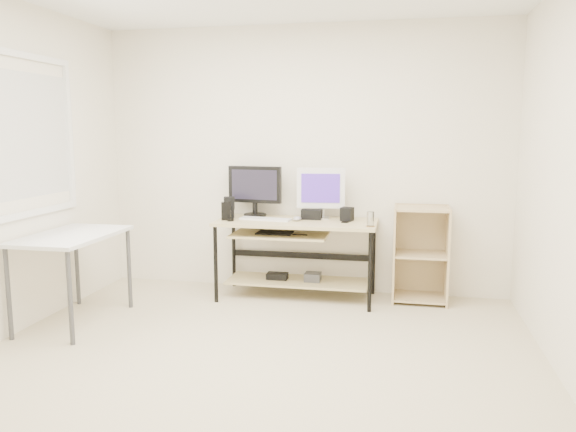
% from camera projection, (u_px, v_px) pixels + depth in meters
% --- Properties ---
extents(room, '(4.01, 4.01, 2.62)m').
position_uv_depth(room, '(230.00, 173.00, 3.66)').
color(room, beige).
rests_on(room, ground).
extents(desk, '(1.50, 0.65, 0.75)m').
position_uv_depth(desk, '(294.00, 242.00, 5.32)').
color(desk, tan).
rests_on(desk, ground).
extents(side_table, '(0.60, 1.00, 0.75)m').
position_uv_depth(side_table, '(72.00, 244.00, 4.60)').
color(side_table, silver).
rests_on(side_table, ground).
extents(shelf_unit, '(0.50, 0.40, 0.90)m').
position_uv_depth(shelf_unit, '(420.00, 253.00, 5.25)').
color(shelf_unit, tan).
rests_on(shelf_unit, ground).
extents(black_monitor, '(0.54, 0.22, 0.49)m').
position_uv_depth(black_monitor, '(255.00, 188.00, 5.52)').
color(black_monitor, black).
rests_on(black_monitor, desk).
extents(white_imac, '(0.46, 0.15, 0.49)m').
position_uv_depth(white_imac, '(321.00, 189.00, 5.34)').
color(white_imac, silver).
rests_on(white_imac, desk).
extents(keyboard, '(0.51, 0.20, 0.02)m').
position_uv_depth(keyboard, '(265.00, 219.00, 5.32)').
color(keyboard, silver).
rests_on(keyboard, desk).
extents(mouse, '(0.08, 0.12, 0.04)m').
position_uv_depth(mouse, '(297.00, 219.00, 5.27)').
color(mouse, '#B1B1B6').
rests_on(mouse, desk).
extents(center_speaker, '(0.19, 0.09, 0.10)m').
position_uv_depth(center_speaker, '(312.00, 214.00, 5.34)').
color(center_speaker, black).
rests_on(center_speaker, desk).
extents(speaker_left, '(0.12, 0.12, 0.20)m').
position_uv_depth(speaker_left, '(229.00, 207.00, 5.44)').
color(speaker_left, black).
rests_on(speaker_left, desk).
extents(speaker_right, '(0.13, 0.13, 0.13)m').
position_uv_depth(speaker_right, '(347.00, 214.00, 5.26)').
color(speaker_right, black).
rests_on(speaker_right, desk).
extents(audio_controller, '(0.09, 0.07, 0.17)m').
position_uv_depth(audio_controller, '(226.00, 211.00, 5.30)').
color(audio_controller, black).
rests_on(audio_controller, desk).
extents(volume_puck, '(0.08, 0.08, 0.03)m').
position_uv_depth(volume_puck, '(231.00, 220.00, 5.25)').
color(volume_puck, black).
rests_on(volume_puck, desk).
extents(smartphone, '(0.08, 0.12, 0.01)m').
position_uv_depth(smartphone, '(346.00, 222.00, 5.19)').
color(smartphone, black).
rests_on(smartphone, desk).
extents(coaster, '(0.11, 0.11, 0.01)m').
position_uv_depth(coaster, '(370.00, 226.00, 4.95)').
color(coaster, '#A77E4B').
rests_on(coaster, desk).
extents(drinking_glass, '(0.08, 0.08, 0.13)m').
position_uv_depth(drinking_glass, '(370.00, 219.00, 4.94)').
color(drinking_glass, white).
rests_on(drinking_glass, coaster).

